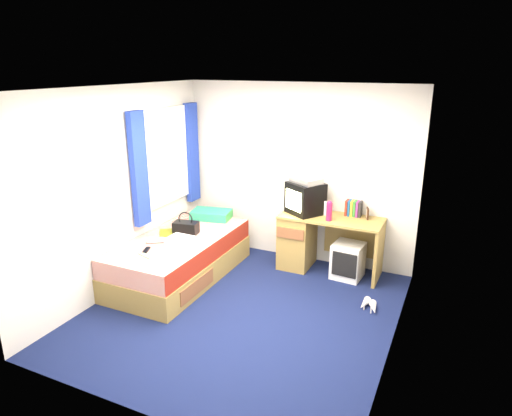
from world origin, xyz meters
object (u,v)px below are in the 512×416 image
at_px(aerosol_can, 325,208).
at_px(magazine, 168,233).
at_px(desk, 310,239).
at_px(vcr, 306,180).
at_px(towel, 181,241).
at_px(white_heels, 369,306).
at_px(pillow, 211,215).
at_px(colour_swatch_fan, 146,256).
at_px(handbag, 186,227).
at_px(picture_frame, 367,213).
at_px(storage_cube, 348,261).
at_px(bed, 180,258).
at_px(crt_tv, 305,198).
at_px(remote_control, 146,250).
at_px(pink_water_bottle, 329,212).
at_px(water_bottle, 155,240).

distance_m(aerosol_can, magazine, 2.05).
relative_size(desk, vcr, 3.44).
xyz_separation_m(towel, white_heels, (2.20, 0.41, -0.55)).
bearing_deg(pillow, colour_swatch_fan, -90.58).
distance_m(pillow, handbag, 0.65).
bearing_deg(picture_frame, colour_swatch_fan, -158.30).
xyz_separation_m(storage_cube, aerosol_can, (-0.37, 0.13, 0.62)).
xyz_separation_m(bed, crt_tv, (1.31, 0.99, 0.69)).
relative_size(crt_tv, remote_control, 3.44).
relative_size(desk, pink_water_bottle, 5.70).
height_order(handbag, towel, handbag).
bearing_deg(desk, remote_control, -135.15).
bearing_deg(desk, pink_water_bottle, -28.44).
distance_m(crt_tv, magazine, 1.83).
distance_m(colour_swatch_fan, white_heels, 2.58).
height_order(bed, magazine, magazine).
distance_m(vcr, handbag, 1.65).
bearing_deg(aerosol_can, bed, -146.77).
relative_size(picture_frame, magazine, 0.50).
bearing_deg(remote_control, desk, 24.38).
xyz_separation_m(pillow, crt_tv, (1.32, 0.18, 0.36)).
relative_size(picture_frame, pink_water_bottle, 0.61).
bearing_deg(colour_swatch_fan, picture_frame, 39.55).
xyz_separation_m(water_bottle, remote_control, (0.05, -0.24, -0.03)).
distance_m(handbag, towel, 0.40).
bearing_deg(pink_water_bottle, vcr, 156.95).
distance_m(vcr, aerosol_can, 0.44).
distance_m(pillow, water_bottle, 1.09).
height_order(pillow, storage_cube, pillow).
height_order(magazine, white_heels, magazine).
bearing_deg(water_bottle, aerosol_can, 36.81).
xyz_separation_m(desk, storage_cube, (0.54, -0.09, -0.18)).
distance_m(desk, water_bottle, 2.01).
relative_size(handbag, remote_control, 2.11).
bearing_deg(white_heels, pink_water_bottle, 137.27).
height_order(picture_frame, water_bottle, picture_frame).
bearing_deg(bed, picture_frame, 27.96).
bearing_deg(towel, storage_cube, 31.83).
height_order(pillow, colour_swatch_fan, pillow).
height_order(magazine, remote_control, remote_control).
xyz_separation_m(vcr, towel, (-1.15, -1.19, -0.60)).
bearing_deg(storage_cube, magazine, -154.21).
bearing_deg(handbag, water_bottle, -120.95).
height_order(vcr, aerosol_can, vcr).
height_order(desk, towel, desk).
xyz_separation_m(aerosol_can, colour_swatch_fan, (-1.59, -1.67, -0.30)).
bearing_deg(water_bottle, handbag, 69.75).
height_order(pink_water_bottle, colour_swatch_fan, pink_water_bottle).
bearing_deg(colour_swatch_fan, white_heels, 19.46).
relative_size(pillow, towel, 1.76).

